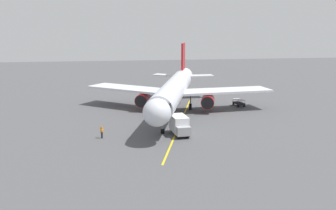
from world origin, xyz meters
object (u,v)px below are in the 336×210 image
box_truck_near_nose (180,125)px  baggage_cart_portside (239,103)px  ground_crew_marshaller (102,132)px  airplane (174,90)px

box_truck_near_nose → baggage_cart_portside: 22.94m
baggage_cart_portside → ground_crew_marshaller: bearing=33.7°
box_truck_near_nose → ground_crew_marshaller: bearing=-1.0°
ground_crew_marshaller → baggage_cart_portside: bearing=-146.3°
airplane → baggage_cart_portside: size_ratio=14.27×
baggage_cart_portside → airplane: bearing=13.9°
ground_crew_marshaller → baggage_cart_portside: ground_crew_marshaller is taller
ground_crew_marshaller → box_truck_near_nose: bearing=179.0°
airplane → ground_crew_marshaller: airplane is taller
airplane → baggage_cart_portside: (-13.10, -3.25, -3.35)m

